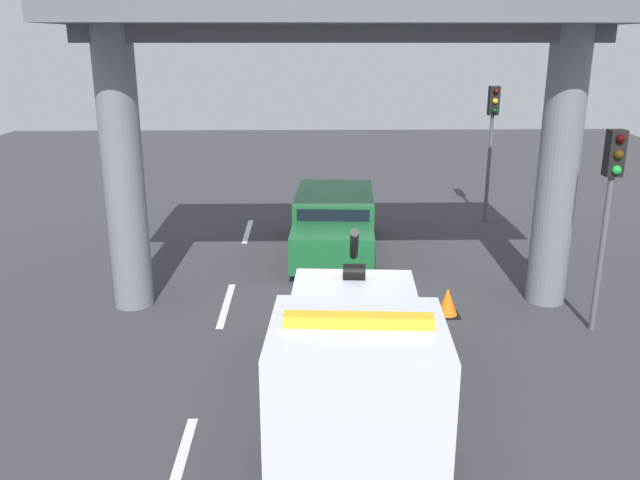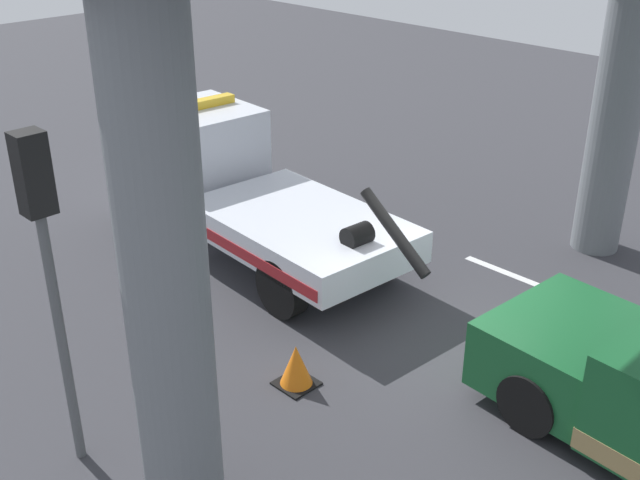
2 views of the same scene
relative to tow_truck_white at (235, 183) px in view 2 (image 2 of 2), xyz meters
name	(u,v)px [view 2 (image 2 of 2)]	position (x,y,z in m)	size (l,w,h in m)	color
ground_plane	(435,343)	(-4.84, 0.05, -1.25)	(60.00, 40.00, 0.10)	#38383D
lane_stripe_mid	(528,281)	(-4.84, -2.59, -1.20)	(2.60, 0.16, 0.01)	silver
lane_stripe_east	(295,189)	(1.16, -2.59, -1.20)	(2.60, 0.16, 0.01)	silver
tow_truck_white	(235,183)	(0.00, 0.00, 0.00)	(7.32, 2.77, 2.46)	silver
traffic_light_far	(42,232)	(-3.32, 5.22, 1.84)	(0.39, 0.32, 4.17)	#515456
traffic_cone_orange	(296,367)	(-4.15, 2.34, -0.90)	(0.53, 0.53, 0.63)	orange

